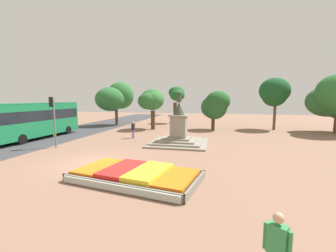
% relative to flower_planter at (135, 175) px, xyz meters
% --- Properties ---
extents(ground_plane, '(95.75, 95.75, 0.00)m').
position_rel_flower_planter_xyz_m(ground_plane, '(-3.76, 2.04, -0.25)').
color(ground_plane, '#8C6651').
extents(flower_planter, '(6.68, 4.30, 0.60)m').
position_rel_flower_planter_xyz_m(flower_planter, '(0.00, 0.00, 0.00)').
color(flower_planter, '#38281C').
rests_on(flower_planter, ground_plane).
extents(statue_monument, '(5.01, 5.01, 4.59)m').
position_rel_flower_planter_xyz_m(statue_monument, '(0.53, 9.23, 0.63)').
color(statue_monument, gray).
rests_on(statue_monument, ground_plane).
extents(traffic_light_mid_block, '(0.41, 0.30, 4.12)m').
position_rel_flower_planter_xyz_m(traffic_light_mid_block, '(-9.06, 5.45, 2.56)').
color(traffic_light_mid_block, slate).
rests_on(traffic_light_mid_block, ground_plane).
extents(city_bus, '(2.76, 9.95, 3.54)m').
position_rel_flower_planter_xyz_m(city_bus, '(-13.88, 8.68, 1.78)').
color(city_bus, '#197A47').
rests_on(city_bus, ground_plane).
extents(pedestrian_with_handbag, '(0.65, 0.49, 1.73)m').
position_rel_flower_planter_xyz_m(pedestrian_with_handbag, '(5.18, -5.42, 0.73)').
color(pedestrian_with_handbag, '#8C4C99').
rests_on(pedestrian_with_handbag, ground_plane).
extents(pedestrian_near_planter, '(0.26, 0.57, 1.74)m').
position_rel_flower_planter_xyz_m(pedestrian_near_planter, '(-4.44, 10.96, 0.76)').
color(pedestrian_near_planter, '#8C4C99').
rests_on(pedestrian_near_planter, ground_plane).
extents(park_tree_far_left, '(3.68, 3.27, 4.94)m').
position_rel_flower_planter_xyz_m(park_tree_far_left, '(3.45, 19.24, 2.88)').
color(park_tree_far_left, '#4C3823').
rests_on(park_tree_far_left, ground_plane).
extents(park_tree_behind_statue, '(3.13, 4.00, 5.22)m').
position_rel_flower_planter_xyz_m(park_tree_behind_statue, '(-4.55, 17.78, 3.51)').
color(park_tree_behind_statue, '#4C3823').
rests_on(park_tree_behind_statue, ground_plane).
extents(park_tree_far_right, '(3.75, 4.15, 6.62)m').
position_rel_flower_planter_xyz_m(park_tree_far_right, '(10.73, 20.99, 4.50)').
color(park_tree_far_right, brown).
rests_on(park_tree_far_right, ground_plane).
extents(park_tree_street_side, '(2.75, 2.98, 5.94)m').
position_rel_flower_planter_xyz_m(park_tree_street_side, '(-2.80, 25.85, 4.37)').
color(park_tree_street_side, '#4C3823').
rests_on(park_tree_street_side, ground_plane).
extents(park_tree_mid_canopy, '(5.89, 6.45, 6.67)m').
position_rel_flower_planter_xyz_m(park_tree_mid_canopy, '(16.90, 19.41, 3.69)').
color(park_tree_mid_canopy, brown).
rests_on(park_tree_mid_canopy, ground_plane).
extents(park_tree_distant, '(5.19, 5.24, 6.45)m').
position_rel_flower_planter_xyz_m(park_tree_distant, '(-11.10, 20.83, 3.89)').
color(park_tree_distant, brown).
rests_on(park_tree_distant, ground_plane).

